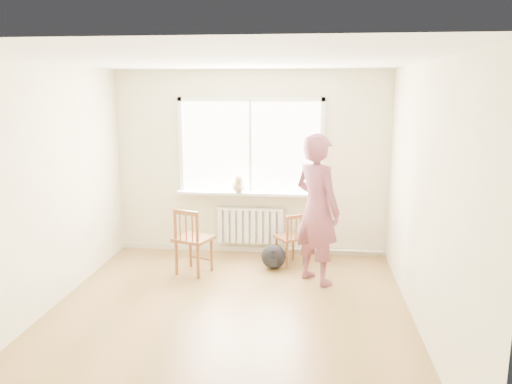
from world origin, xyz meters
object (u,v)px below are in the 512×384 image
(chair_left, at_px, (192,241))
(chair_right, at_px, (292,239))
(cat, at_px, (239,184))
(backpack, at_px, (273,257))
(person, at_px, (317,209))

(chair_left, relative_size, chair_right, 1.20)
(cat, height_order, backpack, cat)
(chair_right, relative_size, backpack, 2.25)
(chair_left, bearing_deg, backpack, -143.36)
(chair_right, distance_m, cat, 1.10)
(chair_left, height_order, chair_right, chair_left)
(chair_right, xyz_separation_m, cat, (-0.79, 0.34, 0.69))
(person, xyz_separation_m, backpack, (-0.57, 0.40, -0.78))
(chair_left, xyz_separation_m, person, (1.63, -0.08, 0.49))
(cat, bearing_deg, chair_left, -131.74)
(person, bearing_deg, cat, 6.45)
(backpack, bearing_deg, chair_left, -163.36)
(chair_left, bearing_deg, person, -162.86)
(chair_right, relative_size, cat, 1.67)
(chair_right, relative_size, person, 0.39)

